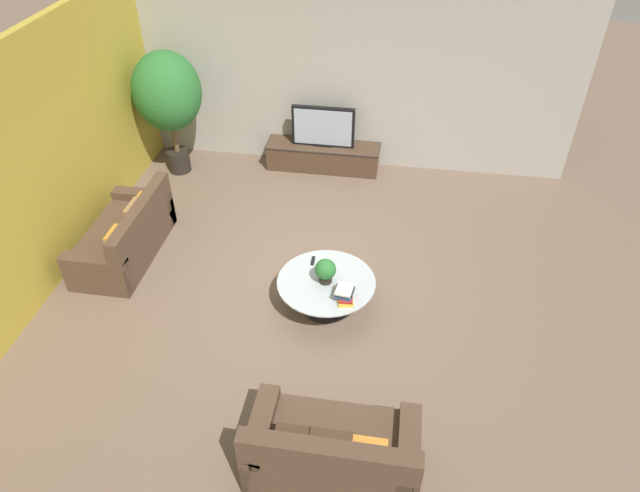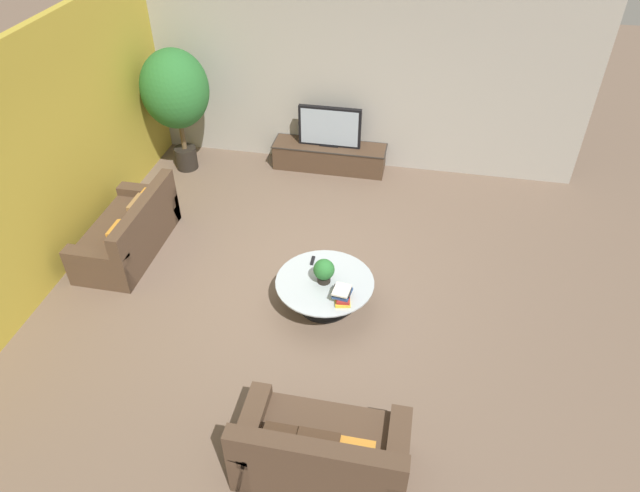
% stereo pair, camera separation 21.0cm
% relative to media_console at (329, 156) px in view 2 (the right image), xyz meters
% --- Properties ---
extents(ground_plane, '(24.00, 24.00, 0.00)m').
position_rel_media_console_xyz_m(ground_plane, '(0.24, -2.94, -0.23)').
color(ground_plane, brown).
extents(back_wall_stone, '(7.40, 0.12, 3.00)m').
position_rel_media_console_xyz_m(back_wall_stone, '(0.24, 0.32, 1.27)').
color(back_wall_stone, '#A39E93').
rests_on(back_wall_stone, ground).
extents(side_wall_left, '(0.12, 7.40, 3.00)m').
position_rel_media_console_xyz_m(side_wall_left, '(-3.02, -2.74, 1.27)').
color(side_wall_left, gold).
rests_on(side_wall_left, ground).
extents(media_console, '(1.89, 0.50, 0.43)m').
position_rel_media_console_xyz_m(media_console, '(0.00, 0.00, 0.00)').
color(media_console, '#473323').
rests_on(media_console, ground).
extents(television, '(1.02, 0.13, 0.67)m').
position_rel_media_console_xyz_m(television, '(-0.00, -0.00, 0.54)').
color(television, black).
rests_on(television, media_console).
extents(coffee_table, '(1.20, 1.20, 0.39)m').
position_rel_media_console_xyz_m(coffee_table, '(0.54, -3.27, 0.05)').
color(coffee_table, black).
rests_on(coffee_table, ground).
extents(couch_by_wall, '(0.84, 1.70, 0.84)m').
position_rel_media_console_xyz_m(couch_by_wall, '(-2.29, -2.71, 0.06)').
color(couch_by_wall, '#4C3828').
rests_on(couch_by_wall, ground).
extents(couch_near_entry, '(1.56, 0.84, 0.84)m').
position_rel_media_console_xyz_m(couch_near_entry, '(0.93, -5.45, 0.06)').
color(couch_near_entry, '#4C3828').
rests_on(couch_near_entry, ground).
extents(potted_palm_tall, '(1.06, 1.06, 2.03)m').
position_rel_media_console_xyz_m(potted_palm_tall, '(-2.37, -0.46, 1.14)').
color(potted_palm_tall, black).
rests_on(potted_palm_tall, ground).
extents(potted_plant_tabletop, '(0.26, 0.26, 0.32)m').
position_rel_media_console_xyz_m(potted_plant_tabletop, '(0.53, -3.27, 0.34)').
color(potted_plant_tabletop, black).
rests_on(potted_plant_tabletop, coffee_table).
extents(book_stack, '(0.23, 0.34, 0.16)m').
position_rel_media_console_xyz_m(book_stack, '(0.80, -3.53, 0.24)').
color(book_stack, gold).
rests_on(book_stack, coffee_table).
extents(remote_black, '(0.05, 0.16, 0.02)m').
position_rel_media_console_xyz_m(remote_black, '(0.32, -2.93, 0.18)').
color(remote_black, black).
rests_on(remote_black, coffee_table).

